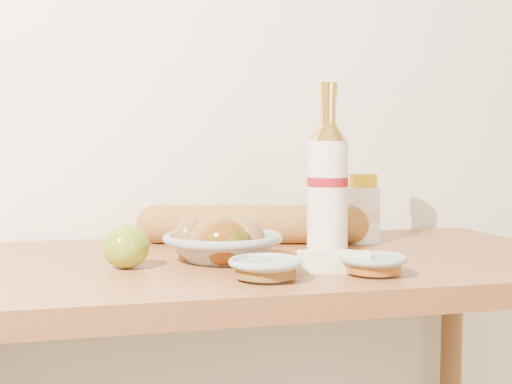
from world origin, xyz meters
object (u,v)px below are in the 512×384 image
(bourbon_bottle, at_px, (328,183))
(egg_bowl, at_px, (222,243))
(table, at_px, (252,325))
(cream_bottle, at_px, (363,211))
(baguette, at_px, (253,224))

(bourbon_bottle, xyz_separation_m, egg_bowl, (-0.22, -0.06, -0.10))
(table, bearing_deg, egg_bowl, -163.80)
(cream_bottle, height_order, egg_bowl, cream_bottle)
(bourbon_bottle, bearing_deg, table, -156.61)
(egg_bowl, relative_size, baguette, 0.52)
(table, xyz_separation_m, bourbon_bottle, (0.16, 0.04, 0.25))
(egg_bowl, bearing_deg, bourbon_bottle, 15.16)
(cream_bottle, distance_m, egg_bowl, 0.36)
(table, distance_m, baguette, 0.23)
(baguette, bearing_deg, egg_bowl, -104.27)
(table, distance_m, bourbon_bottle, 0.30)
(table, xyz_separation_m, egg_bowl, (-0.06, -0.02, 0.15))
(bourbon_bottle, relative_size, cream_bottle, 2.24)
(bourbon_bottle, distance_m, baguette, 0.19)
(table, height_order, egg_bowl, egg_bowl)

